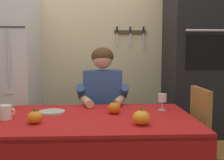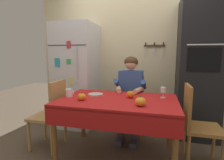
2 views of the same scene
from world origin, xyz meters
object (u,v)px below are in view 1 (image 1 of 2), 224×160
object	(u,v)px
pumpkin_small	(114,108)
serving_tray	(52,112)
dining_table	(96,129)
chair_right_side	(212,141)
chair_behind_person	(103,121)
seated_person	(103,102)
pumpkin_medium	(141,118)
refrigerator	(2,82)
pumpkin_large	(35,117)
wine_glass	(162,99)
wall_oven	(196,66)
coffee_mug	(6,112)

from	to	relation	value
pumpkin_small	serving_tray	world-z (taller)	pumpkin_small
dining_table	chair_right_side	xyz separation A→B (m)	(0.90, 0.11, -0.14)
chair_behind_person	seated_person	world-z (taller)	seated_person
chair_behind_person	pumpkin_medium	size ratio (longest dim) A/B	8.07
refrigerator	chair_right_side	size ratio (longest dim) A/B	1.94
chair_behind_person	pumpkin_large	size ratio (longest dim) A/B	8.93
refrigerator	serving_tray	world-z (taller)	refrigerator
pumpkin_small	dining_table	bearing A→B (deg)	-141.84
pumpkin_medium	pumpkin_small	world-z (taller)	pumpkin_medium
serving_tray	refrigerator	bearing A→B (deg)	130.22
wine_glass	serving_tray	distance (m)	0.87
seated_person	pumpkin_medium	distance (m)	0.85
refrigerator	seated_person	world-z (taller)	refrigerator
seated_person	serving_tray	size ratio (longest dim) A/B	6.26
wall_oven	serving_tray	xyz separation A→B (m)	(-1.38, -0.77, -0.30)
chair_behind_person	chair_right_side	world-z (taller)	same
chair_behind_person	wine_glass	world-z (taller)	chair_behind_person
seated_person	pumpkin_small	xyz separation A→B (m)	(0.08, -0.49, 0.05)
wall_oven	dining_table	xyz separation A→B (m)	(-1.05, -0.92, -0.39)
dining_table	chair_behind_person	distance (m)	0.81
chair_behind_person	wine_glass	size ratio (longest dim) A/B	6.98
wall_oven	pumpkin_medium	distance (m)	1.39
refrigerator	pumpkin_small	world-z (taller)	refrigerator
wall_oven	wine_glass	distance (m)	0.90
chair_right_side	seated_person	bearing A→B (deg)	149.57
pumpkin_small	chair_right_side	bearing A→B (deg)	0.07
coffee_mug	wall_oven	bearing A→B (deg)	29.68
wall_oven	pumpkin_large	size ratio (longest dim) A/B	20.17
wall_oven	serving_tray	distance (m)	1.61
chair_right_side	coffee_mug	xyz separation A→B (m)	(-1.52, -0.14, 0.28)
dining_table	chair_right_side	size ratio (longest dim) A/B	1.51
serving_tray	wall_oven	bearing A→B (deg)	29.12
pumpkin_medium	chair_right_side	bearing A→B (deg)	27.98
pumpkin_medium	pumpkin_small	size ratio (longest dim) A/B	1.06
dining_table	pumpkin_medium	xyz separation A→B (m)	(0.29, -0.21, 0.13)
refrigerator	pumpkin_medium	xyz separation A→B (m)	(1.24, -1.10, -0.11)
chair_right_side	coffee_mug	size ratio (longest dim) A/B	8.48
refrigerator	wall_oven	distance (m)	2.01
refrigerator	seated_person	distance (m)	1.06
pumpkin_large	serving_tray	bearing A→B (deg)	78.70
wine_glass	pumpkin_small	distance (m)	0.41
refrigerator	coffee_mug	xyz separation A→B (m)	(0.33, -0.91, -0.11)
wall_oven	wine_glass	world-z (taller)	wall_oven
chair_right_side	dining_table	bearing A→B (deg)	-173.05
wine_glass	pumpkin_medium	bearing A→B (deg)	-118.76
pumpkin_small	wall_oven	bearing A→B (deg)	41.76
wine_glass	pumpkin_large	distance (m)	0.99
dining_table	wine_glass	xyz separation A→B (m)	(0.53, 0.22, 0.18)
seated_person	pumpkin_large	xyz separation A→B (m)	(-0.45, -0.75, 0.04)
dining_table	wine_glass	bearing A→B (deg)	22.14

